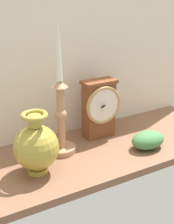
{
  "coord_description": "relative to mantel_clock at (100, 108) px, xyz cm",
  "views": [
    {
      "loc": [
        -52.97,
        -84.86,
        53.75
      ],
      "look_at": [
        -3.65,
        0.0,
        14.0
      ],
      "focal_mm": 54.15,
      "sensor_mm": 36.0,
      "label": 1
    }
  ],
  "objects": [
    {
      "name": "candlestick_tall_left",
      "position": [
        -16.7,
        -3.61,
        2.25
      ],
      "size": [
        9.19,
        9.19,
        43.5
      ],
      "color": "tan",
      "rests_on": "ground_plane"
    },
    {
      "name": "mantel_clock",
      "position": [
        0.0,
        0.0,
        0.0
      ],
      "size": [
        13.54,
        8.13,
        20.78
      ],
      "color": "brown",
      "rests_on": "ground_plane"
    },
    {
      "name": "back_wall",
      "position": [
        -5.88,
        10.8,
        21.57
      ],
      "size": [
        120.0,
        2.0,
        65.0
      ],
      "primitive_type": "cube",
      "color": "beige",
      "rests_on": "ground_plane"
    },
    {
      "name": "ivy_sprig",
      "position": [
        9.35,
        -15.67,
        -8.06
      ],
      "size": [
        11.94,
        8.36,
        5.76
      ],
      "color": "#437B46",
      "rests_on": "ground_plane"
    },
    {
      "name": "brass_vase_bulbous",
      "position": [
        -28.41,
        -11.36,
        -2.43
      ],
      "size": [
        13.21,
        13.21,
        18.84
      ],
      "color": "#AA9638",
      "rests_on": "ground_plane"
    },
    {
      "name": "ground_plane",
      "position": [
        -5.88,
        -7.7,
        -12.13
      ],
      "size": [
        100.0,
        36.0,
        2.4
      ],
      "primitive_type": "cube",
      "color": "brown"
    }
  ]
}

